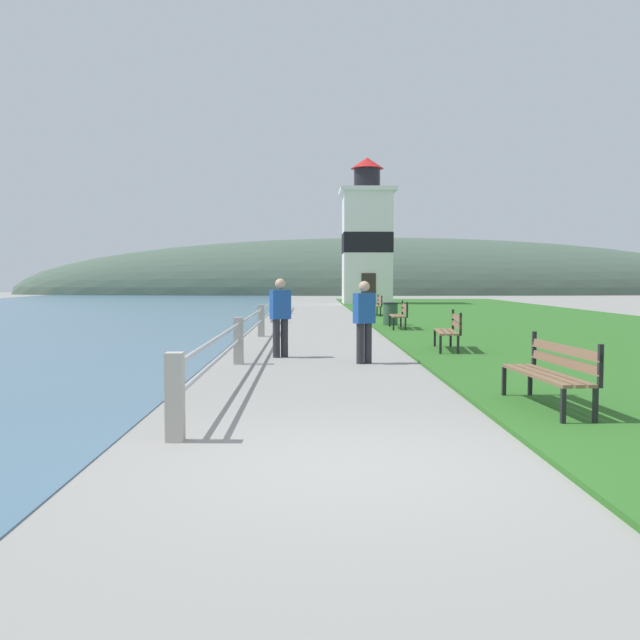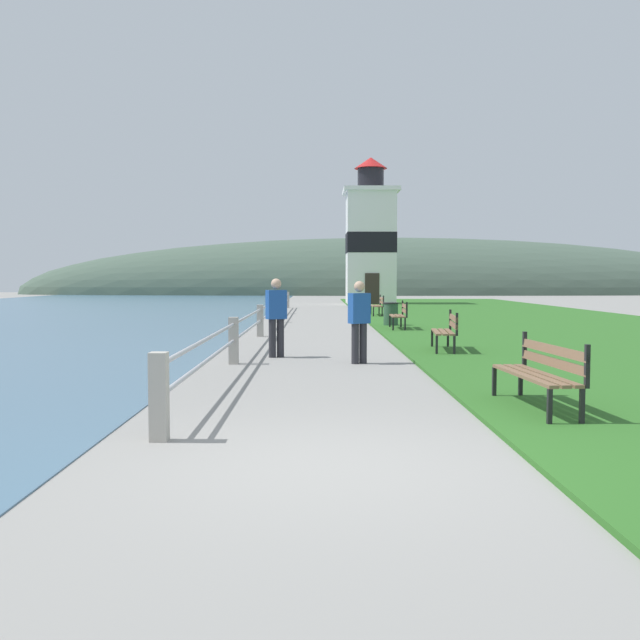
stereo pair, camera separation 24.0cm
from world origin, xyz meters
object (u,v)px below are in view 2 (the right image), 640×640
(park_bench_by_lighthouse, at_px, (378,304))
(park_bench_midway, at_px, (447,329))
(person_strolling, at_px, (359,319))
(person_by_railing, at_px, (276,315))
(lighthouse, at_px, (370,240))
(park_bench_near, at_px, (541,370))
(park_bench_far, at_px, (400,314))
(trash_bin, at_px, (391,315))

(park_bench_by_lighthouse, bearing_deg, park_bench_midway, 91.91)
(person_strolling, xyz_separation_m, person_by_railing, (-1.69, 1.12, 0.03))
(park_bench_midway, relative_size, lighthouse, 0.19)
(lighthouse, xyz_separation_m, person_by_railing, (-4.34, -31.08, -3.23))
(park_bench_near, xyz_separation_m, park_bench_far, (-0.10, 14.01, -0.00))
(park_bench_far, distance_m, person_by_railing, 8.53)
(park_bench_midway, xyz_separation_m, person_strolling, (-2.09, -2.01, 0.34))
(person_strolling, distance_m, person_by_railing, 2.03)
(park_bench_midway, relative_size, person_strolling, 1.08)
(park_bench_far, bearing_deg, person_by_railing, 67.67)
(park_bench_by_lighthouse, bearing_deg, trash_bin, 89.84)
(park_bench_by_lighthouse, distance_m, person_strolling, 17.31)
(park_bench_far, relative_size, park_bench_by_lighthouse, 0.82)
(park_bench_midway, distance_m, lighthouse, 30.42)
(park_bench_midway, height_order, person_by_railing, person_by_railing)
(person_strolling, distance_m, trash_bin, 10.77)
(park_bench_midway, height_order, park_bench_far, same)
(park_bench_midway, distance_m, person_by_railing, 3.89)
(park_bench_near, height_order, park_bench_midway, same)
(park_bench_midway, bearing_deg, lighthouse, -85.19)
(person_strolling, bearing_deg, trash_bin, -35.89)
(lighthouse, bearing_deg, park_bench_midway, -91.09)
(park_bench_by_lighthouse, relative_size, person_by_railing, 1.20)
(lighthouse, distance_m, person_strolling, 32.48)
(person_strolling, bearing_deg, park_bench_far, -38.37)
(park_bench_by_lighthouse, bearing_deg, person_by_railing, 78.63)
(trash_bin, bearing_deg, park_bench_near, -89.22)
(park_bench_by_lighthouse, bearing_deg, person_strolling, 84.90)
(park_bench_midway, bearing_deg, trash_bin, -81.75)
(park_bench_midway, relative_size, park_bench_by_lighthouse, 0.88)
(person_strolling, height_order, trash_bin, person_strolling)
(park_bench_near, distance_m, park_bench_far, 14.01)
(person_by_railing, bearing_deg, lighthouse, -31.75)
(park_bench_far, xyz_separation_m, person_by_railing, (-3.53, -7.76, 0.37))
(lighthouse, bearing_deg, person_by_railing, -97.96)
(park_bench_far, bearing_deg, park_bench_by_lighthouse, -88.08)
(park_bench_far, height_order, park_bench_by_lighthouse, same)
(park_bench_near, xyz_separation_m, park_bench_by_lighthouse, (-0.07, 22.33, 0.00))
(park_bench_far, xyz_separation_m, park_bench_by_lighthouse, (0.03, 8.32, 0.00))
(park_bench_midway, height_order, lighthouse, lighthouse)
(person_by_railing, relative_size, trash_bin, 1.98)
(park_bench_midway, xyz_separation_m, park_bench_by_lighthouse, (-0.21, 15.20, 0.00))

